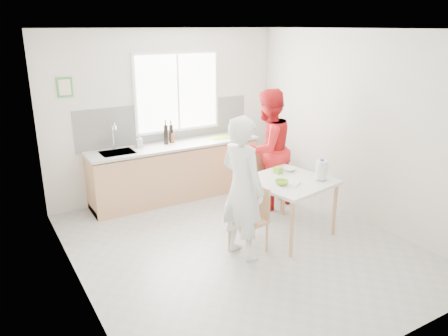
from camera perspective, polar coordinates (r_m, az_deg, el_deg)
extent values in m
plane|color=#B7B7B2|center=(5.80, 2.07, -10.03)|extent=(4.50, 4.50, 0.00)
plane|color=silver|center=(7.24, -7.51, 6.95)|extent=(4.00, 0.00, 4.00)
plane|color=silver|center=(3.72, 21.42, -5.12)|extent=(4.00, 0.00, 4.00)
plane|color=silver|center=(4.58, -19.33, -0.57)|extent=(0.00, 4.50, 4.50)
plane|color=silver|center=(6.57, 17.13, 5.15)|extent=(0.00, 4.50, 4.50)
plane|color=white|center=(5.11, 2.43, 17.71)|extent=(4.50, 4.50, 0.00)
cube|color=white|center=(7.25, -6.11, 9.82)|extent=(1.50, 0.03, 1.30)
cube|color=white|center=(7.23, -6.04, 9.80)|extent=(1.40, 0.02, 1.20)
cube|color=white|center=(7.23, -6.03, 9.80)|extent=(0.03, 0.03, 1.20)
cube|color=white|center=(7.26, -7.44, 5.97)|extent=(3.00, 0.02, 0.65)
cube|color=#449645|center=(6.69, -20.10, 9.88)|extent=(0.22, 0.02, 0.28)
cube|color=beige|center=(6.68, -20.08, 9.87)|extent=(0.16, 0.01, 0.22)
cube|color=tan|center=(7.21, -6.27, -0.62)|extent=(2.80, 0.60, 0.86)
cube|color=#3F3326|center=(7.34, -6.17, -3.43)|extent=(2.80, 0.54, 0.10)
cube|color=silver|center=(7.07, -6.40, 2.98)|extent=(2.84, 0.64, 0.04)
cube|color=#A5A5AA|center=(6.76, -13.75, 1.88)|extent=(0.50, 0.40, 0.03)
cylinder|color=silver|center=(6.86, -14.27, 3.77)|extent=(0.02, 0.02, 0.36)
torus|color=silver|center=(6.75, -14.21, 5.12)|extent=(0.02, 0.18, 0.18)
cube|color=silver|center=(5.86, 8.46, -1.75)|extent=(1.20, 1.20, 0.04)
cylinder|color=tan|center=(5.43, 8.83, -8.02)|extent=(0.05, 0.05, 0.72)
cylinder|color=tan|center=(5.98, 2.20, -5.27)|extent=(0.05, 0.05, 0.72)
cylinder|color=tan|center=(6.10, 14.24, -5.38)|extent=(0.05, 0.05, 0.72)
cylinder|color=tan|center=(6.59, 7.83, -3.16)|extent=(0.05, 0.05, 0.72)
cube|color=tan|center=(5.47, 3.19, -6.96)|extent=(0.46, 0.46, 0.04)
cube|color=tan|center=(5.50, 4.54, -4.33)|extent=(0.10, 0.37, 0.41)
cylinder|color=tan|center=(5.57, 0.70, -8.94)|extent=(0.03, 0.03, 0.40)
cylinder|color=tan|center=(5.36, 3.14, -10.14)|extent=(0.03, 0.03, 0.40)
cylinder|color=tan|center=(5.78, 3.16, -7.93)|extent=(0.03, 0.03, 0.40)
cylinder|color=tan|center=(5.58, 5.61, -9.03)|extent=(0.03, 0.03, 0.40)
cube|color=tan|center=(6.67, 5.36, -1.72)|extent=(0.53, 0.53, 0.04)
cube|color=tan|center=(6.72, 4.16, 0.78)|extent=(0.43, 0.11, 0.47)
cylinder|color=tan|center=(6.50, 5.37, -4.62)|extent=(0.04, 0.04, 0.46)
cylinder|color=tan|center=(6.77, 7.60, -3.75)|extent=(0.04, 0.04, 0.46)
cylinder|color=tan|center=(6.75, 2.98, -3.68)|extent=(0.04, 0.04, 0.46)
cylinder|color=tan|center=(7.01, 5.22, -2.89)|extent=(0.04, 0.04, 0.46)
imported|color=white|center=(5.22, 2.41, -2.65)|extent=(0.54, 0.72, 1.77)
imported|color=red|center=(6.70, 5.68, 2.39)|extent=(1.02, 0.86, 1.86)
imported|color=#8EC92E|center=(5.67, 7.56, -1.88)|extent=(0.21, 0.21, 0.06)
imported|color=white|center=(6.21, 8.50, -0.15)|extent=(0.23, 0.23, 0.05)
cylinder|color=white|center=(5.89, 12.62, -0.22)|extent=(0.15, 0.15, 0.24)
cylinder|color=blue|center=(5.85, 12.71, 1.01)|extent=(0.05, 0.05, 0.03)
torus|color=white|center=(5.93, 13.17, 0.09)|extent=(0.12, 0.05, 0.12)
cube|color=#83BB2B|center=(6.08, 7.08, -0.29)|extent=(0.12, 0.12, 0.09)
cylinder|color=#A5A5AA|center=(5.66, 9.65, -2.20)|extent=(0.14, 0.09, 0.01)
cube|color=#ACD431|center=(7.45, -0.41, 4.07)|extent=(0.39, 0.30, 0.01)
cylinder|color=black|center=(7.03, -7.60, 4.36)|extent=(0.07, 0.07, 0.32)
cylinder|color=black|center=(7.13, -6.92, 4.48)|extent=(0.07, 0.07, 0.30)
cylinder|color=brown|center=(7.13, -6.75, 3.92)|extent=(0.06, 0.06, 0.16)
imported|color=#999999|center=(6.93, -11.01, 3.48)|extent=(0.10, 0.11, 0.21)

